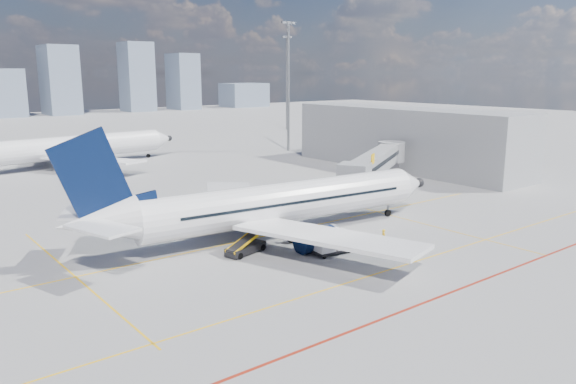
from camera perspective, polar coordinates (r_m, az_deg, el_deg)
name	(u,v)px	position (r m, az deg, el deg)	size (l,w,h in m)	color
ground	(334,253)	(50.02, 4.74, -6.15)	(420.00, 420.00, 0.00)	gray
apron_markings	(362,266)	(47.00, 7.48, -7.42)	(90.00, 35.12, 0.01)	#EFB00C
jet_bridge	(378,162)	(77.08, 9.09, 3.02)	(23.55, 15.78, 6.30)	#9A9EA3
terminal_block	(406,138)	(95.11, 11.88, 5.36)	(10.00, 42.00, 10.00)	#9A9EA3
floodlight_mast_ne	(288,83)	(114.12, 0.03, 11.00)	(3.20, 0.61, 25.45)	gray
floodlight_mast_far	(287,80)	(158.32, -0.11, 11.27)	(3.20, 0.61, 25.45)	gray
main_aircraft	(271,205)	(53.58, -1.73, -1.31)	(39.77, 34.61, 11.62)	white
second_aircraft	(67,148)	(101.49, -21.53, 4.17)	(40.24, 35.00, 11.77)	white
baggage_tug	(349,239)	(51.31, 6.19, -4.82)	(2.48, 1.73, 1.60)	white
cargo_dolly	(332,242)	(49.37, 4.52, -5.09)	(3.66, 1.85, 1.95)	black
belt_loader	(247,246)	(49.71, -4.21, -5.52)	(5.85, 2.73, 2.35)	black
ramp_worker	(384,238)	(51.87, 9.70, -4.64)	(0.62, 0.41, 1.69)	yellow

